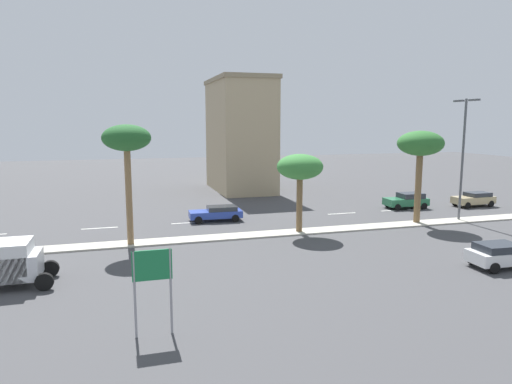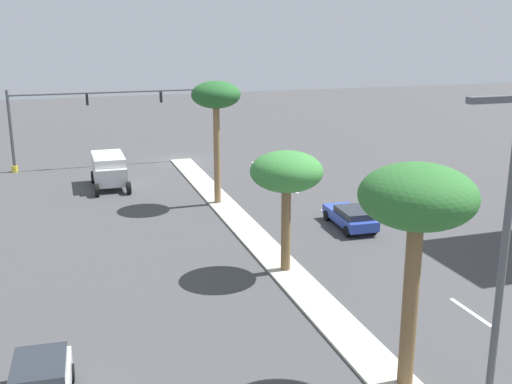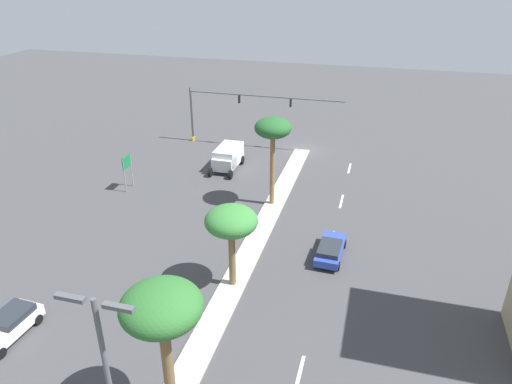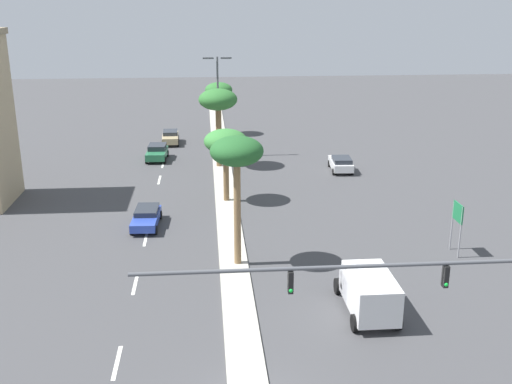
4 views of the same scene
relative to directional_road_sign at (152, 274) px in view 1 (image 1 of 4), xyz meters
name	(u,v)px [view 1 (image 1 of 4)]	position (x,y,z in m)	size (l,w,h in m)	color
ground_plane	(309,232)	(-14.54, 12.78, -2.52)	(160.00, 160.00, 0.00)	#424244
median_curb	(398,225)	(-14.54, 20.69, -2.46)	(1.80, 71.23, 0.12)	#B7B2A3
lane_stripe_near	(100,228)	(-20.46, -2.80, -2.51)	(0.20, 2.80, 0.01)	silver
lane_stripe_left	(188,223)	(-20.46, 4.28, -2.51)	(0.20, 2.80, 0.01)	silver
lane_stripe_far	(342,213)	(-20.46, 18.60, -2.51)	(0.20, 2.80, 0.01)	silver
lane_stripe_leading	(394,210)	(-20.46, 24.15, -2.51)	(0.20, 2.80, 0.01)	silver
lane_stripe_right	(412,209)	(-20.46, 26.18, -2.51)	(0.20, 2.80, 0.01)	silver
directional_road_sign	(152,274)	(0.00, 0.00, 0.00)	(0.10, 1.54, 3.48)	gray
commercial_building	(240,135)	(-38.05, 13.37, 4.38)	(12.43, 6.62, 13.76)	tan
palm_tree_left	(127,142)	(-14.28, -0.55, 4.61)	(3.22, 3.22, 8.14)	olive
palm_tree_front	(300,168)	(-14.52, 11.95, 2.46)	(3.50, 3.50, 5.93)	brown
palm_tree_rear	(420,146)	(-14.84, 22.65, 3.99)	(3.73, 3.73, 7.61)	brown
street_lamp_inboard	(463,150)	(-14.75, 26.81, 3.57)	(2.90, 0.24, 10.23)	#515459
sedan_green_inboard	(407,200)	(-21.14, 26.02, -1.72)	(2.21, 4.19, 1.51)	#287047
sedan_tan_front	(474,199)	(-20.13, 33.15, -1.75)	(2.00, 4.21, 1.42)	tan
sedan_white_outboard	(504,254)	(-3.14, 20.20, -1.74)	(2.19, 4.30, 1.44)	silver
sedan_blue_right	(217,213)	(-20.60, 6.79, -1.82)	(2.07, 4.55, 1.27)	#2D47AD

